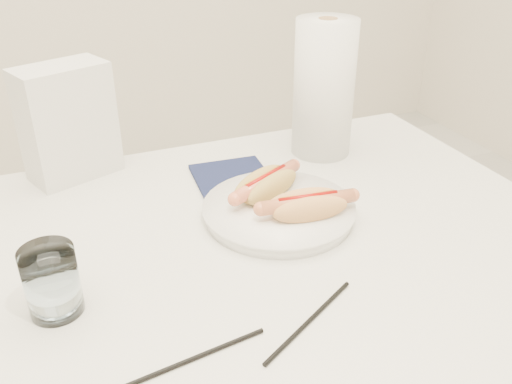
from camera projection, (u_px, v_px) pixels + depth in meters
name	position (u px, v px, depth m)	size (l,w,h in m)	color
table	(215.00, 281.00, 0.88)	(1.20, 0.80, 0.75)	silver
plate	(279.00, 212.00, 0.93)	(0.25, 0.25, 0.02)	white
hotdog_left	(266.00, 185.00, 0.95)	(0.15, 0.12, 0.04)	tan
hotdog_right	(307.00, 206.00, 0.89)	(0.16, 0.07, 0.04)	#E9A35B
water_glass	(52.00, 281.00, 0.71)	(0.07, 0.07, 0.10)	white
chopstick_near	(194.00, 358.00, 0.65)	(0.01, 0.01, 0.19)	black
chopstick_far	(310.00, 320.00, 0.71)	(0.01, 0.01, 0.19)	black
napkin_box	(68.00, 122.00, 1.03)	(0.16, 0.09, 0.22)	silver
navy_napkin	(232.00, 177.00, 1.06)	(0.14, 0.14, 0.01)	#13193B
paper_towel_roll	(324.00, 89.00, 1.11)	(0.12, 0.12, 0.28)	white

